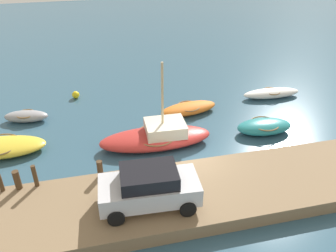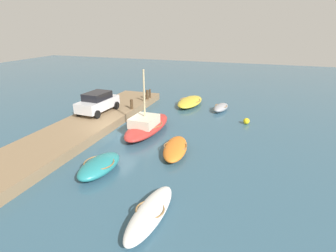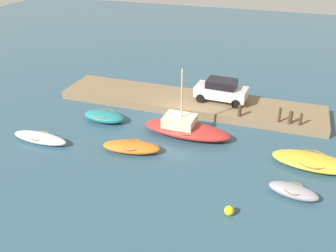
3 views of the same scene
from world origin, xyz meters
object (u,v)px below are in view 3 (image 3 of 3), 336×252
(dinghy_grey, at_px, (293,191))
(mooring_post_mid_west, at_px, (290,118))
(rowboat_orange, at_px, (131,147))
(motorboat_yellow, at_px, (312,161))
(marker_buoy, at_px, (229,211))
(rowboat_teal, at_px, (104,116))
(mooring_post_east, at_px, (240,111))
(mooring_post_west, at_px, (301,119))
(parked_car, at_px, (221,90))
(rowboat_white, at_px, (40,138))
(sailboat_red, at_px, (186,128))
(mooring_post_mid_east, at_px, (280,115))

(dinghy_grey, distance_m, mooring_post_mid_west, 7.04)
(rowboat_orange, relative_size, motorboat_yellow, 0.82)
(marker_buoy, bearing_deg, rowboat_orange, -28.89)
(rowboat_teal, relative_size, mooring_post_east, 3.90)
(mooring_post_west, bearing_deg, marker_buoy, 72.82)
(dinghy_grey, height_order, rowboat_teal, rowboat_teal)
(rowboat_orange, bearing_deg, parked_car, -125.68)
(rowboat_teal, xyz_separation_m, mooring_post_mid_west, (-12.47, -2.62, 0.68))
(rowboat_orange, bearing_deg, mooring_post_mid_west, -157.00)
(rowboat_orange, xyz_separation_m, mooring_post_east, (-5.64, -5.72, 0.71))
(dinghy_grey, xyz_separation_m, rowboat_teal, (13.04, -4.36, 0.06))
(mooring_post_mid_west, bearing_deg, rowboat_orange, 32.44)
(rowboat_white, bearing_deg, motorboat_yellow, -168.71)
(rowboat_orange, distance_m, mooring_post_west, 11.24)
(rowboat_orange, xyz_separation_m, dinghy_grey, (-9.57, 1.26, -0.00))
(mooring_post_east, height_order, marker_buoy, mooring_post_east)
(rowboat_orange, distance_m, sailboat_red, 3.94)
(sailboat_red, height_order, parked_car, sailboat_red)
(motorboat_yellow, height_order, mooring_post_mid_east, mooring_post_mid_east)
(mooring_post_east, bearing_deg, mooring_post_mid_west, 180.00)
(mooring_post_mid_east, xyz_separation_m, mooring_post_east, (2.65, 0.00, -0.11))
(rowboat_white, xyz_separation_m, mooring_post_east, (-11.64, -6.58, 0.72))
(rowboat_white, relative_size, dinghy_grey, 1.47)
(rowboat_white, distance_m, mooring_post_east, 13.39)
(motorboat_yellow, bearing_deg, rowboat_teal, -1.45)
(marker_buoy, bearing_deg, mooring_post_mid_west, -103.53)
(mooring_post_east, distance_m, parked_car, 2.81)
(mooring_post_east, bearing_deg, sailboat_red, 41.68)
(motorboat_yellow, relative_size, parked_car, 1.18)
(rowboat_orange, height_order, mooring_post_west, mooring_post_west)
(parked_car, distance_m, marker_buoy, 11.98)
(mooring_post_mid_west, bearing_deg, motorboat_yellow, 110.97)
(motorboat_yellow, distance_m, mooring_post_west, 4.00)
(motorboat_yellow, height_order, marker_buoy, motorboat_yellow)
(mooring_post_mid_east, relative_size, parked_car, 0.26)
(rowboat_orange, relative_size, mooring_post_mid_east, 3.65)
(mooring_post_east, relative_size, marker_buoy, 1.67)
(mooring_post_mid_east, bearing_deg, mooring_post_west, 180.00)
(sailboat_red, relative_size, marker_buoy, 12.17)
(mooring_post_east, height_order, parked_car, parked_car)
(rowboat_orange, bearing_deg, dinghy_grey, 163.05)
(sailboat_red, bearing_deg, mooring_post_mid_east, -152.93)
(rowboat_teal, height_order, parked_car, parked_car)
(mooring_post_east, bearing_deg, marker_buoy, 96.59)
(marker_buoy, bearing_deg, mooring_post_west, -107.18)
(motorboat_yellow, height_order, mooring_post_east, mooring_post_east)
(rowboat_teal, height_order, marker_buoy, rowboat_teal)
(rowboat_teal, bearing_deg, motorboat_yellow, 177.58)
(dinghy_grey, height_order, mooring_post_mid_west, mooring_post_mid_west)
(mooring_post_west, relative_size, mooring_post_mid_west, 0.94)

